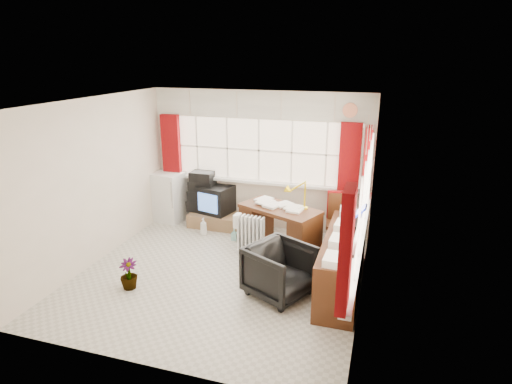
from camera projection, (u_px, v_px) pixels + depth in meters
ground at (220, 275)px, 6.26m from camera, size 4.00×4.00×0.00m
room_walls at (217, 177)px, 5.80m from camera, size 4.00×4.00×4.00m
window_back at (258, 178)px, 7.74m from camera, size 3.70×0.12×3.60m
window_right at (360, 231)px, 5.43m from camera, size 0.12×3.70×3.60m
curtains at (298, 168)px, 6.40m from camera, size 3.83×3.83×1.15m
overhead_cabinets at (304, 115)px, 6.19m from camera, size 3.98×3.98×0.48m
desk at (280, 226)px, 6.96m from camera, size 1.43×1.09×0.78m
desk_lamp at (305, 189)px, 6.72m from camera, size 0.16×0.13×0.46m
task_chair at (338, 219)px, 6.97m from camera, size 0.46×0.48×0.97m
office_chair at (280, 271)px, 5.65m from camera, size 1.04×1.03×0.71m
radiator at (251, 239)px, 6.82m from camera, size 0.46×0.23×0.67m
credenza at (342, 261)px, 5.84m from camera, size 0.50×2.00×0.85m
file_tray at (355, 226)px, 5.95m from camera, size 0.32×0.39×0.12m
tv_bench at (227, 221)px, 7.94m from camera, size 1.40×0.50×0.25m
crt_tv at (216, 199)px, 7.98m from camera, size 0.67×0.64×0.51m
hifi_stack at (203, 193)px, 8.04m from camera, size 0.56×0.36×0.76m
mini_fridge at (170, 196)px, 8.24m from camera, size 0.62×0.63×0.95m
spray_bottle_a at (203, 226)px, 7.61m from camera, size 0.13×0.13×0.32m
spray_bottle_b at (234, 235)px, 7.41m from camera, size 0.10×0.10×0.21m
flower_vase at (129, 274)px, 5.86m from camera, size 0.29×0.29×0.43m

